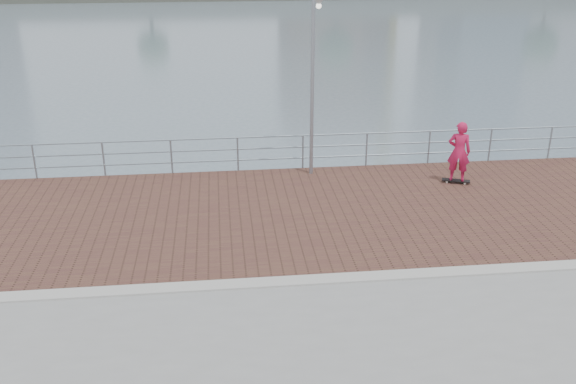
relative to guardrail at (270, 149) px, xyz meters
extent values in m
plane|color=slate|center=(0.00, -7.00, -2.69)|extent=(400.00, 400.00, 0.00)
cube|color=brown|center=(0.00, -3.40, -0.68)|extent=(40.00, 6.80, 0.02)
cube|color=#B7B5AD|center=(0.00, -7.00, -0.66)|extent=(40.00, 0.40, 0.06)
cylinder|color=#8C9EA8|center=(-7.18, 0.00, -0.14)|extent=(0.06, 0.06, 1.10)
cylinder|color=#8C9EA8|center=(-5.13, 0.00, -0.14)|extent=(0.06, 0.06, 1.10)
cylinder|color=#8C9EA8|center=(-3.08, 0.00, -0.14)|extent=(0.06, 0.06, 1.10)
cylinder|color=#8C9EA8|center=(-1.03, 0.00, -0.14)|extent=(0.06, 0.06, 1.10)
cylinder|color=#8C9EA8|center=(1.03, 0.00, -0.14)|extent=(0.06, 0.06, 1.10)
cylinder|color=#8C9EA8|center=(3.08, 0.00, -0.14)|extent=(0.06, 0.06, 1.10)
cylinder|color=#8C9EA8|center=(5.13, 0.00, -0.14)|extent=(0.06, 0.06, 1.10)
cylinder|color=#8C9EA8|center=(7.18, 0.00, -0.14)|extent=(0.06, 0.06, 1.10)
cylinder|color=#8C9EA8|center=(9.24, 0.00, -0.14)|extent=(0.06, 0.06, 1.10)
cylinder|color=#8C9EA8|center=(0.00, 0.00, 0.41)|extent=(39.00, 0.05, 0.05)
cylinder|color=#8C9EA8|center=(0.00, 0.00, 0.03)|extent=(39.00, 0.05, 0.05)
cylinder|color=#8C9EA8|center=(0.00, 0.00, -0.33)|extent=(39.00, 0.05, 0.05)
cylinder|color=gray|center=(1.22, -0.50, 2.19)|extent=(0.12, 0.12, 5.76)
cube|color=black|center=(5.44, -1.79, -0.59)|extent=(0.84, 0.47, 0.03)
cylinder|color=beige|center=(5.17, -1.77, -0.64)|extent=(0.07, 0.06, 0.06)
cylinder|color=beige|center=(5.66, -1.95, -0.64)|extent=(0.07, 0.06, 0.06)
cylinder|color=beige|center=(5.22, -1.63, -0.64)|extent=(0.07, 0.06, 0.06)
cylinder|color=beige|center=(5.71, -1.81, -0.64)|extent=(0.07, 0.06, 0.06)
imported|color=#D31C4E|center=(5.44, -1.79, 0.32)|extent=(0.77, 0.64, 1.82)
camera|label=1|loc=(-1.56, -19.02, 6.48)|focal=40.00mm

